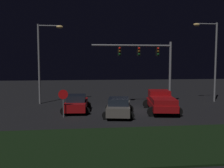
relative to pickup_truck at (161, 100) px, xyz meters
name	(u,v)px	position (x,y,z in m)	size (l,w,h in m)	color
ground_plane	(126,110)	(-2.91, 1.03, -1.00)	(80.00, 80.00, 0.00)	black
grass_median	(158,143)	(-2.91, -8.70, -0.95)	(26.42, 6.48, 0.10)	black
pickup_truck	(161,100)	(0.00, 0.00, 0.00)	(3.42, 5.64, 1.80)	maroon
car_sedan	(77,103)	(-7.45, 0.91, -0.26)	(2.68, 4.51, 1.51)	maroon
car_sedan_far	(119,107)	(-3.98, -1.38, -0.26)	(2.98, 4.65, 1.51)	#514C47
traffic_signal_gantry	(148,57)	(-0.19, 4.03, 3.90)	(8.32, 0.56, 6.50)	slate
street_lamp_left	(44,54)	(-10.89, 5.70, 4.23)	(2.64, 0.44, 8.33)	slate
street_lamp_right	(211,53)	(7.21, 4.91, 4.44)	(2.78, 0.44, 8.69)	slate
stop_sign	(63,98)	(-8.44, -1.47, 0.56)	(0.76, 0.08, 2.23)	slate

